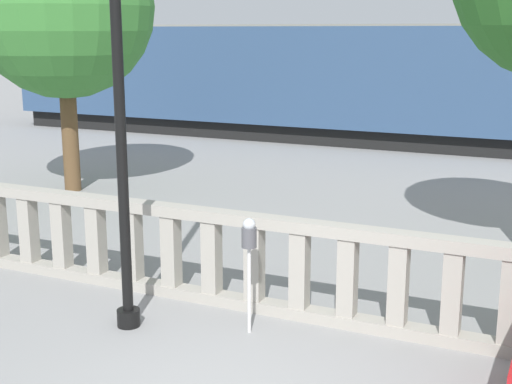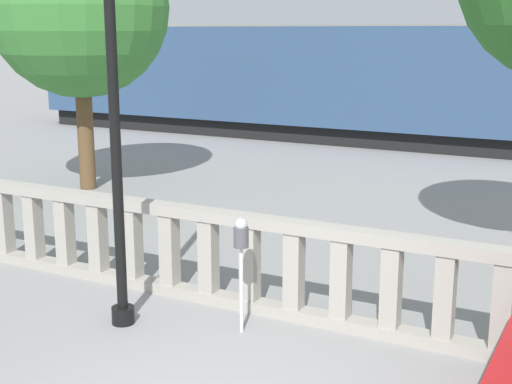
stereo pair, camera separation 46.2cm
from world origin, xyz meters
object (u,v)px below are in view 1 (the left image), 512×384
Objects in this scene: train_near at (301,80)px; train_far at (475,71)px; lamppost at (117,37)px; parking_meter at (249,242)px; tree_right at (63,7)px.

train_near is 7.86m from train_far.
train_far is at bearing 87.96° from lamppost.
lamppost is at bearing -92.04° from train_far.
lamppost reaches higher than parking_meter.
parking_meter is (1.34, 0.43, -2.21)m from lamppost.
train_near reaches higher than parking_meter.
lamppost reaches higher than train_far.
tree_right reaches higher than lamppost.
train_far is 5.21× the size of tree_right.
tree_right is at bearing 133.77° from lamppost.
train_far is at bearing 69.02° from tree_right.
parking_meter is 0.07× the size of train_near.
train_far is (4.25, 6.61, 0.04)m from train_near.
parking_meter is at bearing 17.66° from lamppost.
train_far is at bearing 91.67° from parking_meter.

